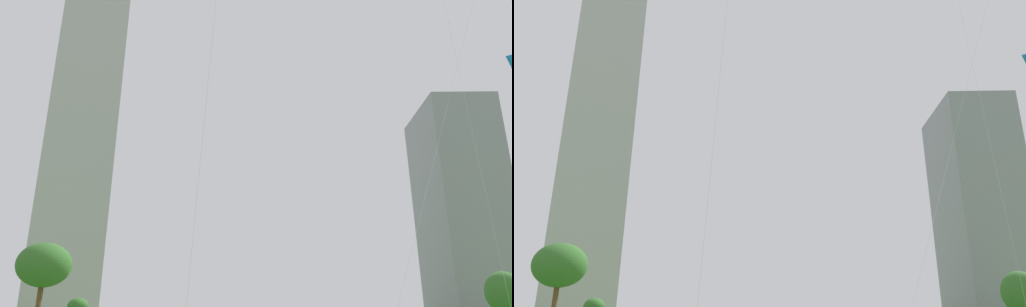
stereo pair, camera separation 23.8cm
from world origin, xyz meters
TOP-DOWN VIEW (x-y plane):
  - park_tree_0 at (19.19, 23.76)m, footprint 3.06×3.06m
  - park_tree_1 at (-16.65, 33.41)m, footprint 1.86×1.86m
  - park_tree_2 at (-17.99, 26.09)m, footprint 4.19×4.19m
  - distant_highrise_0 at (-33.54, 92.80)m, footprint 19.55×25.34m
  - distant_highrise_1 at (59.85, 96.85)m, footprint 19.74×26.20m

SIDE VIEW (x-z plane):
  - park_tree_1 at x=-16.65m, z-range 1.12..5.04m
  - park_tree_0 at x=19.19m, z-range 1.16..6.98m
  - park_tree_2 at x=-17.99m, z-range 2.12..9.93m
  - distant_highrise_1 at x=59.85m, z-range 0.00..55.53m
  - distant_highrise_0 at x=-33.54m, z-range 0.00..89.59m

